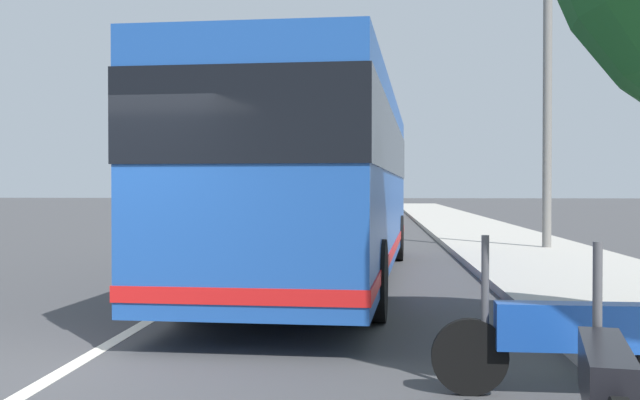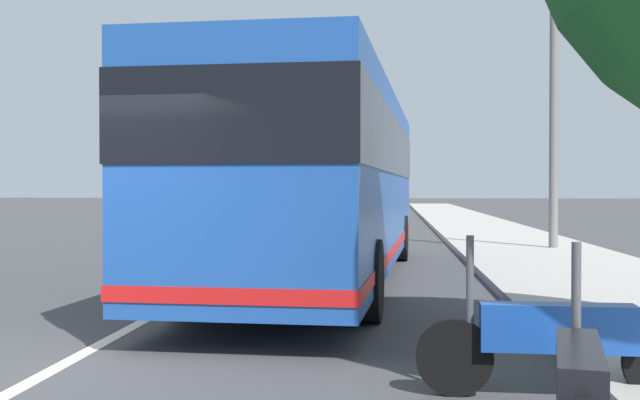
% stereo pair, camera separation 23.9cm
% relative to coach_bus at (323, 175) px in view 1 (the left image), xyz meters
% --- Properties ---
extents(ground_plane, '(220.00, 220.00, 0.00)m').
position_rel_coach_bus_xyz_m(ground_plane, '(-6.61, 1.83, -1.83)').
color(ground_plane, '#424244').
extents(sidewalk_curb, '(110.00, 3.60, 0.14)m').
position_rel_coach_bus_xyz_m(sidewalk_curb, '(3.39, -4.54, -1.76)').
color(sidewalk_curb, '#B2ADA3').
rests_on(sidewalk_curb, ground).
extents(lane_divider_line, '(110.00, 0.16, 0.01)m').
position_rel_coach_bus_xyz_m(lane_divider_line, '(3.39, 1.83, -1.83)').
color(lane_divider_line, silver).
rests_on(lane_divider_line, ground).
extents(coach_bus, '(12.50, 3.24, 3.18)m').
position_rel_coach_bus_xyz_m(coach_bus, '(0.00, 0.00, 0.00)').
color(coach_bus, '#1E4C9E').
rests_on(coach_bus, ground).
extents(motorcycle_angled, '(2.16, 0.51, 1.28)m').
position_rel_coach_bus_xyz_m(motorcycle_angled, '(-8.94, -2.19, -1.35)').
color(motorcycle_angled, black).
rests_on(motorcycle_angled, ground).
extents(motorcycle_far_end, '(0.28, 2.15, 1.25)m').
position_rel_coach_bus_xyz_m(motorcycle_far_end, '(-7.25, -2.42, -1.37)').
color(motorcycle_far_end, black).
rests_on(motorcycle_far_end, ground).
extents(car_side_street, '(4.35, 1.97, 1.52)m').
position_rel_coach_bus_xyz_m(car_side_street, '(27.24, 3.39, -1.13)').
color(car_side_street, gold).
rests_on(car_side_street, ground).
extents(car_oncoming, '(4.75, 1.91, 1.44)m').
position_rel_coach_bus_xyz_m(car_oncoming, '(19.94, 3.20, -1.14)').
color(car_oncoming, gray).
rests_on(car_oncoming, ground).
extents(car_far_distant, '(4.02, 1.86, 1.38)m').
position_rel_coach_bus_xyz_m(car_far_distant, '(45.04, 0.12, -1.17)').
color(car_far_distant, gold).
rests_on(car_far_distant, ground).
extents(car_ahead_same_lane, '(4.77, 2.15, 1.53)m').
position_rel_coach_bus_xyz_m(car_ahead_same_lane, '(28.26, 0.40, -1.11)').
color(car_ahead_same_lane, red).
rests_on(car_ahead_same_lane, ground).
extents(utility_pole, '(0.22, 0.22, 7.44)m').
position_rel_coach_bus_xyz_m(utility_pole, '(6.20, -5.14, 1.89)').
color(utility_pole, slate).
rests_on(utility_pole, ground).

